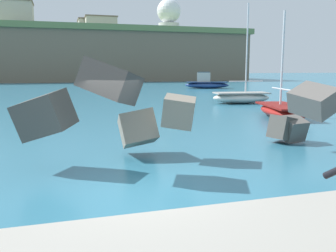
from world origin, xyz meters
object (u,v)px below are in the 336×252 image
boat_near_right (206,83)px  radar_dome (169,15)px  station_building_west (17,14)px  station_building_annex (93,28)px  station_building_east (101,25)px  boat_near_centre (282,110)px  boat_mid_left (241,97)px

boat_near_right → radar_dome: radar_dome is taller
station_building_west → station_building_annex: 23.77m
boat_near_right → station_building_west: size_ratio=0.91×
station_building_east → boat_near_centre: bearing=-89.2°
boat_near_centre → station_building_west: station_building_west is taller
boat_near_right → station_building_east: station_building_east is taller
radar_dome → station_building_annex: size_ratio=1.07×
boat_near_centre → radar_dome: radar_dome is taller
radar_dome → station_building_east: bearing=164.1°
boat_mid_left → boat_near_centre: bearing=-102.3°
boat_near_centre → station_building_east: 81.07m
station_building_west → station_building_east: bearing=24.7°
radar_dome → station_building_west: bearing=-173.5°
station_building_east → station_building_annex: size_ratio=1.00×
radar_dome → station_building_east: 17.72m
boat_near_right → boat_mid_left: 22.56m
boat_near_centre → boat_mid_left: 8.65m
boat_near_centre → station_building_east: size_ratio=0.73×
boat_near_right → station_building_annex: 58.88m
boat_near_right → station_building_annex: bearing=100.5°
boat_near_right → station_building_east: size_ratio=0.80×
radar_dome → station_building_west: radar_dome is taller
boat_near_right → station_building_annex: station_building_annex is taller
station_building_west → radar_dome: bearing=6.5°
station_building_annex → boat_near_centre: bearing=-88.3°
boat_near_centre → station_building_annex: 87.72m
radar_dome → station_building_annex: radar_dome is taller
boat_near_right → station_building_east: 52.23m
boat_near_right → boat_mid_left: bearing=-105.3°
boat_mid_left → station_building_east: (-3.00, 71.48, 13.45)m
station_building_west → station_building_east: (19.36, 8.92, -0.62)m
boat_near_centre → station_building_annex: bearing=91.7°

